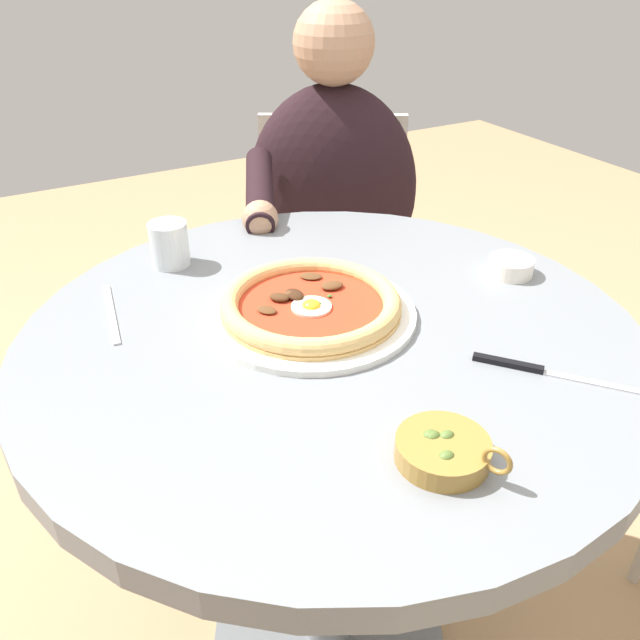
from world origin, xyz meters
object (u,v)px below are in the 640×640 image
cafe_chair_diner (332,243)px  fork_utensil (111,313)px  olive_pan (443,450)px  steak_knife (532,369)px  ramekin_capers (511,266)px  dining_table (331,403)px  water_glass (170,247)px  pizza_on_plate (311,306)px  diner_person (331,268)px

cafe_chair_diner → fork_utensil: bearing=36.8°
olive_pan → steak_knife: bearing=-160.0°
ramekin_capers → cafe_chair_diner: cafe_chair_diner is taller
dining_table → water_glass: size_ratio=11.95×
water_glass → cafe_chair_diner: (-0.54, -0.39, -0.27)m
pizza_on_plate → fork_utensil: pizza_on_plate is taller
dining_table → water_glass: (0.14, -0.32, 0.17)m
pizza_on_plate → steak_knife: pizza_on_plate is taller
water_glass → ramekin_capers: bearing=147.2°
dining_table → olive_pan: (0.03, 0.29, 0.15)m
pizza_on_plate → olive_pan: size_ratio=2.52×
water_glass → fork_utensil: 0.18m
pizza_on_plate → ramekin_capers: 0.36m
olive_pan → cafe_chair_diner: bearing=-113.7°
diner_person → cafe_chair_diner: diner_person is taller
pizza_on_plate → steak_knife: (-0.19, 0.26, -0.01)m
steak_knife → pizza_on_plate: bearing=-54.6°
steak_knife → fork_utensil: size_ratio=0.97×
steak_knife → olive_pan: 0.22m
olive_pan → fork_utensil: (0.24, -0.49, -0.01)m
steak_knife → cafe_chair_diner: cafe_chair_diner is taller
fork_utensil → diner_person: (-0.60, -0.38, -0.24)m
steak_knife → cafe_chair_diner: bearing=-104.0°
dining_table → cafe_chair_diner: 0.82m
ramekin_capers → diner_person: 0.63m
steak_knife → fork_utensil: 0.61m
dining_table → pizza_on_plate: size_ratio=2.88×
water_glass → diner_person: size_ratio=0.07×
cafe_chair_diner → water_glass: bearing=35.4°
olive_pan → pizza_on_plate: bearing=-93.3°
steak_knife → olive_pan: olive_pan is taller
olive_pan → diner_person: (-0.36, -0.87, -0.25)m
diner_person → olive_pan: bearing=67.4°
olive_pan → cafe_chair_diner: cafe_chair_diner is taller
water_glass → ramekin_capers: size_ratio=1.02×
fork_utensil → pizza_on_plate: bearing=149.9°
ramekin_capers → steak_knife: bearing=52.7°
pizza_on_plate → diner_person: size_ratio=0.28×
diner_person → ramekin_capers: bearing=91.3°
pizza_on_plate → cafe_chair_diner: (-0.42, -0.66, -0.25)m
ramekin_capers → fork_utensil: 0.65m
steak_knife → fork_utensil: bearing=-42.8°
fork_utensil → cafe_chair_diner: size_ratio=0.22×
ramekin_capers → dining_table: bearing=0.9°
olive_pan → diner_person: diner_person is taller
water_glass → cafe_chair_diner: 0.72m
water_glass → diner_person: 0.60m
ramekin_capers → diner_person: size_ratio=0.07×
water_glass → diner_person: bearing=-150.7°
ramekin_capers → water_glass: bearing=-32.8°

